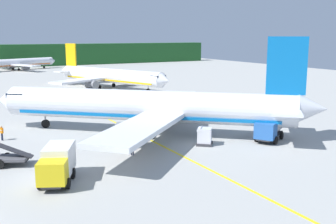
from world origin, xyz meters
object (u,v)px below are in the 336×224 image
Objects in this scene: service_truck_baggage at (270,129)px; crew_marshaller at (132,146)px; airliner_foreground at (150,107)px; crew_loader_left at (2,132)px; airliner_mid_apron at (109,76)px; cargo_container_near at (204,136)px; service_truck_catering at (57,163)px; airliner_far_taxiway at (17,63)px.

crew_marshaller is at bearing 172.25° from service_truck_baggage.
airliner_foreground reaches higher than crew_loader_left.
cargo_container_near is at bearing -99.08° from airliner_mid_apron.
cargo_container_near is (17.15, 3.75, -0.63)m from service_truck_catering.
airliner_foreground reaches higher than cargo_container_near.
service_truck_catering reaches higher than cargo_container_near.
cargo_container_near is 1.37× the size of crew_loader_left.
airliner_mid_apron reaches higher than service_truck_baggage.
airliner_foreground is 9.65m from crew_marshaller.
airliner_far_taxiway reaches higher than crew_marshaller.
service_truck_catering is 3.41× the size of crew_loader_left.
crew_marshaller is at bearing 25.23° from service_truck_catering.
service_truck_catering is at bearing -154.77° from crew_marshaller.
airliner_foreground is 18.33m from service_truck_catering.
airliner_far_taxiway is 4.96× the size of service_truck_catering.
service_truck_baggage is at bearing -41.99° from airliner_foreground.
airliner_far_taxiway is 112.43m from crew_marshaller.
service_truck_baggage is 25.01m from service_truck_catering.
crew_marshaller is at bearing -93.26° from airliner_far_taxiway.
service_truck_baggage is at bearing -7.75° from crew_marshaller.
crew_marshaller is (-16.82, -51.01, -1.86)m from airliner_mid_apron.
airliner_foreground is 5.65× the size of service_truck_catering.
service_truck_baggage is at bearing 4.09° from service_truck_catering.
airliner_far_taxiway is 12.35× the size of cargo_container_near.
crew_marshaller is 16.72m from crew_loader_left.
crew_loader_left is at bearing 151.26° from service_truck_baggage.
service_truck_catering is at bearing -175.91° from service_truck_baggage.
crew_loader_left is at bearing -125.86° from airliner_mid_apron.
airliner_foreground is 20.01× the size of crew_marshaller.
crew_marshaller is at bearing 178.19° from cargo_container_near.
airliner_mid_apron reaches higher than crew_marshaller.
airliner_mid_apron is 14.03× the size of cargo_container_near.
airliner_far_taxiway is 114.91m from service_truck_baggage.
service_truck_baggage is 2.41× the size of cargo_container_near.
cargo_container_near is (-8.20, -51.28, -1.88)m from airliner_mid_apron.
crew_marshaller is (-6.39, -112.24, -1.50)m from airliner_far_taxiway.
service_truck_catering is 3.54× the size of crew_marshaller.
airliner_mid_apron is (11.13, 43.60, -0.54)m from airliner_foreground.
airliner_foreground is at bearing -17.78° from crew_loader_left.
airliner_far_taxiway is 16.93× the size of crew_loader_left.
service_truck_catering is (-24.94, -1.78, 0.21)m from service_truck_baggage.
airliner_mid_apron is 19.24× the size of crew_loader_left.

